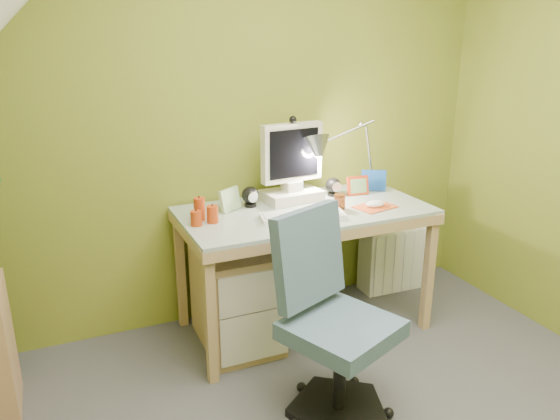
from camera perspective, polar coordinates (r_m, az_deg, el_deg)
name	(u,v)px	position (r m, az deg, el deg)	size (l,w,h in m)	color
wall_back	(239,124)	(3.24, -4.29, 8.96)	(3.20, 0.01, 2.40)	olive
desk	(304,269)	(3.25, 2.51, -6.20)	(1.41, 0.71, 0.76)	tan
monitor	(292,162)	(3.20, 1.24, 5.09)	(0.34, 0.20, 0.47)	silver
speaker_left	(250,197)	(3.13, -3.12, 1.40)	(0.10, 0.10, 0.12)	black
speaker_right	(333,187)	(3.35, 5.57, 2.42)	(0.09, 0.09, 0.11)	black
keyboard	(303,216)	(2.95, 2.40, -0.61)	(0.46, 0.15, 0.02)	white
mousepad	(375,207)	(3.17, 9.89, 0.33)	(0.23, 0.16, 0.01)	#C94F1F
mouse	(375,204)	(3.17, 9.91, 0.62)	(0.12, 0.07, 0.04)	white
amber_tumbler	(340,202)	(3.11, 6.24, 0.88)	(0.07, 0.07, 0.08)	brown
candle_cluster	(202,211)	(2.90, -8.20, -0.12)	(0.16, 0.14, 0.12)	#AE370F
photo_frame_red	(358,186)	(3.39, 8.12, 2.55)	(0.14, 0.02, 0.12)	#B73313
photo_frame_blue	(374,180)	(3.49, 9.75, 3.07)	(0.15, 0.02, 0.13)	#154392
photo_frame_green	(230,200)	(3.07, -5.27, 1.09)	(0.15, 0.02, 0.13)	#9DC386
desk_lamp	(359,140)	(3.39, 8.23, 7.20)	(0.61, 0.26, 0.65)	silver
task_chair	(342,328)	(2.51, 6.46, -12.12)	(0.51, 0.51, 0.92)	#425A6D
radiator	(392,258)	(3.87, 11.65, -4.93)	(0.44, 0.18, 0.44)	white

